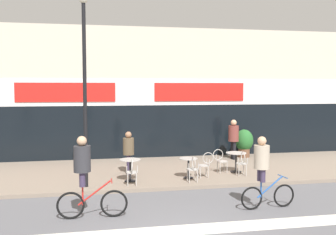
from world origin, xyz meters
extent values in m
cube|color=gray|center=(0.00, 7.25, 0.06)|extent=(40.00, 5.50, 0.12)
cube|color=beige|center=(0.00, 12.00, 3.03)|extent=(40.00, 4.00, 6.06)
cube|color=black|center=(0.00, 10.03, 1.32)|extent=(38.80, 0.10, 2.40)
cube|color=white|center=(0.00, 10.05, 3.12)|extent=(39.20, 0.14, 1.20)
cube|color=red|center=(-3.02, 9.98, 3.12)|extent=(4.27, 0.08, 0.84)
cube|color=red|center=(3.02, 9.98, 3.12)|extent=(4.27, 0.08, 0.84)
cube|color=silver|center=(0.00, 1.00, 0.00)|extent=(36.00, 0.70, 0.01)
cylinder|color=black|center=(-0.66, 5.55, 0.13)|extent=(0.40, 0.40, 0.02)
cylinder|color=black|center=(-0.66, 5.55, 0.49)|extent=(0.07, 0.07, 0.74)
cylinder|color=#ADA8A3|center=(-0.66, 5.55, 0.87)|extent=(0.72, 0.72, 0.02)
cylinder|color=black|center=(1.41, 5.62, 0.13)|extent=(0.36, 0.36, 0.02)
cylinder|color=black|center=(1.41, 5.62, 0.47)|extent=(0.07, 0.07, 0.69)
cylinder|color=#ADA8A3|center=(1.41, 5.62, 0.82)|extent=(0.65, 0.65, 0.02)
cylinder|color=black|center=(3.43, 6.25, 0.13)|extent=(0.42, 0.42, 0.02)
cylinder|color=black|center=(3.43, 6.25, 0.48)|extent=(0.07, 0.07, 0.72)
cylinder|color=#ADA8A3|center=(3.43, 6.25, 0.85)|extent=(0.77, 0.77, 0.02)
cylinder|color=#B7B2AD|center=(-0.66, 5.00, 0.56)|extent=(0.42, 0.42, 0.03)
cylinder|color=#B7B2AD|center=(-0.79, 5.14, 0.33)|extent=(0.03, 0.03, 0.42)
cylinder|color=#B7B2AD|center=(-0.52, 5.13, 0.33)|extent=(0.03, 0.03, 0.42)
cylinder|color=#B7B2AD|center=(-0.81, 4.86, 0.33)|extent=(0.03, 0.03, 0.42)
cylinder|color=#B7B2AD|center=(-0.53, 4.85, 0.33)|extent=(0.03, 0.03, 0.42)
torus|color=#B7B2AD|center=(-0.67, 4.83, 0.82)|extent=(0.05, 0.41, 0.41)
cylinder|color=#B7B2AD|center=(-0.84, 4.83, 0.68)|extent=(0.03, 0.03, 0.23)
cylinder|color=#B7B2AD|center=(-0.50, 4.82, 0.68)|extent=(0.03, 0.03, 0.23)
cylinder|color=#B7B2AD|center=(1.41, 5.07, 0.56)|extent=(0.40, 0.40, 0.03)
cylinder|color=#B7B2AD|center=(1.27, 5.21, 0.33)|extent=(0.03, 0.03, 0.42)
cylinder|color=#B7B2AD|center=(1.55, 5.21, 0.33)|extent=(0.03, 0.03, 0.42)
cylinder|color=#B7B2AD|center=(1.27, 4.93, 0.33)|extent=(0.03, 0.03, 0.42)
cylinder|color=#B7B2AD|center=(1.55, 4.93, 0.33)|extent=(0.03, 0.03, 0.42)
torus|color=#B7B2AD|center=(1.41, 4.90, 0.82)|extent=(0.03, 0.41, 0.41)
cylinder|color=#B7B2AD|center=(1.24, 4.90, 0.68)|extent=(0.03, 0.03, 0.23)
cylinder|color=#B7B2AD|center=(1.58, 4.90, 0.68)|extent=(0.03, 0.03, 0.23)
cylinder|color=#B7B2AD|center=(1.96, 5.62, 0.56)|extent=(0.41, 0.41, 0.03)
cylinder|color=#B7B2AD|center=(1.82, 5.49, 0.33)|extent=(0.03, 0.03, 0.42)
cylinder|color=#B7B2AD|center=(1.83, 5.77, 0.33)|extent=(0.03, 0.03, 0.42)
cylinder|color=#B7B2AD|center=(2.10, 5.48, 0.33)|extent=(0.03, 0.03, 0.42)
cylinder|color=#B7B2AD|center=(2.11, 5.76, 0.33)|extent=(0.03, 0.03, 0.42)
torus|color=#B7B2AD|center=(2.13, 5.62, 0.82)|extent=(0.41, 0.04, 0.41)
cylinder|color=#B7B2AD|center=(2.13, 5.45, 0.68)|extent=(0.03, 0.03, 0.23)
cylinder|color=#B7B2AD|center=(2.14, 5.79, 0.68)|extent=(0.03, 0.03, 0.23)
cylinder|color=#B7B2AD|center=(3.43, 5.70, 0.56)|extent=(0.42, 0.42, 0.03)
cylinder|color=#B7B2AD|center=(3.29, 5.85, 0.33)|extent=(0.03, 0.03, 0.42)
cylinder|color=#B7B2AD|center=(3.57, 5.84, 0.33)|extent=(0.03, 0.03, 0.42)
cylinder|color=#B7B2AD|center=(3.28, 5.57, 0.33)|extent=(0.03, 0.03, 0.42)
cylinder|color=#B7B2AD|center=(3.56, 5.56, 0.33)|extent=(0.03, 0.03, 0.42)
torus|color=#B7B2AD|center=(3.42, 5.53, 0.82)|extent=(0.04, 0.41, 0.41)
cylinder|color=#B7B2AD|center=(3.25, 5.54, 0.68)|extent=(0.03, 0.03, 0.23)
cylinder|color=#B7B2AD|center=(3.59, 5.53, 0.68)|extent=(0.03, 0.03, 0.23)
cylinder|color=#B7B2AD|center=(2.88, 6.25, 0.56)|extent=(0.43, 0.43, 0.03)
cylinder|color=#B7B2AD|center=(3.01, 6.40, 0.33)|extent=(0.03, 0.03, 0.42)
cylinder|color=#B7B2AD|center=(3.03, 6.12, 0.33)|extent=(0.03, 0.03, 0.42)
cylinder|color=#B7B2AD|center=(2.73, 6.38, 0.33)|extent=(0.03, 0.03, 0.42)
cylinder|color=#B7B2AD|center=(2.75, 6.10, 0.33)|extent=(0.03, 0.03, 0.42)
torus|color=#B7B2AD|center=(2.71, 6.24, 0.82)|extent=(0.41, 0.06, 0.41)
cylinder|color=#B7B2AD|center=(2.70, 6.41, 0.68)|extent=(0.03, 0.03, 0.23)
cylinder|color=#B7B2AD|center=(2.72, 6.07, 0.68)|extent=(0.03, 0.03, 0.23)
cylinder|color=brown|center=(4.95, 9.23, 0.34)|extent=(0.52, 0.52, 0.43)
ellipsoid|color=#28662D|center=(4.95, 9.23, 0.90)|extent=(0.83, 0.83, 1.00)
cylinder|color=black|center=(-2.13, 5.08, 3.07)|extent=(0.12, 0.12, 5.89)
torus|color=black|center=(-1.40, 2.28, 0.35)|extent=(0.71, 0.08, 0.71)
torus|color=black|center=(-2.49, 2.31, 0.35)|extent=(0.71, 0.08, 0.71)
cylinder|color=red|center=(-1.89, 2.29, 0.65)|extent=(0.85, 0.07, 0.64)
cylinder|color=red|center=(-2.18, 2.30, 0.60)|extent=(0.04, 0.04, 0.49)
cylinder|color=red|center=(-1.45, 2.28, 0.95)|extent=(0.04, 0.48, 0.03)
cylinder|color=#382D47|center=(-2.18, 2.38, 1.03)|extent=(0.15, 0.15, 0.36)
cylinder|color=#382D47|center=(-2.19, 2.22, 1.03)|extent=(0.15, 0.15, 0.36)
cylinder|color=#2D2D33|center=(-2.18, 2.30, 1.54)|extent=(0.44, 0.44, 0.66)
sphere|color=tan|center=(-2.18, 2.30, 2.00)|extent=(0.25, 0.25, 0.25)
torus|color=black|center=(3.32, 2.24, 0.32)|extent=(0.64, 0.10, 0.64)
torus|color=black|center=(2.33, 2.16, 0.32)|extent=(0.64, 0.10, 0.64)
cylinder|color=#23519E|center=(2.87, 2.20, 0.59)|extent=(0.77, 0.11, 0.58)
cylinder|color=#23519E|center=(2.61, 2.18, 0.54)|extent=(0.04, 0.04, 0.45)
cylinder|color=#23519E|center=(3.27, 2.23, 0.87)|extent=(0.07, 0.48, 0.03)
cylinder|color=#382D47|center=(2.60, 2.26, 0.95)|extent=(0.16, 0.16, 0.35)
cylinder|color=#382D47|center=(2.61, 2.10, 0.95)|extent=(0.16, 0.16, 0.35)
cylinder|color=#B2A38E|center=(2.61, 2.18, 1.45)|extent=(0.45, 0.45, 0.64)
sphere|color=tan|center=(2.61, 2.18, 1.89)|extent=(0.24, 0.24, 0.24)
cylinder|color=#382D47|center=(-0.60, 6.80, 0.48)|extent=(0.16, 0.16, 0.72)
cylinder|color=#382D47|center=(-0.62, 6.65, 0.48)|extent=(0.16, 0.16, 0.72)
cylinder|color=brown|center=(-0.61, 6.72, 1.15)|extent=(0.47, 0.47, 0.63)
sphere|color=#9E7051|center=(-0.61, 6.72, 1.59)|extent=(0.24, 0.24, 0.24)
cylinder|color=black|center=(4.27, 8.89, 0.52)|extent=(0.17, 0.17, 0.81)
cylinder|color=black|center=(4.28, 8.72, 0.52)|extent=(0.17, 0.17, 0.81)
cylinder|color=brown|center=(4.27, 8.81, 1.28)|extent=(0.50, 0.50, 0.70)
sphere|color=tan|center=(4.27, 8.81, 1.77)|extent=(0.26, 0.26, 0.26)
camera|label=1|loc=(-1.92, -7.73, 3.35)|focal=42.00mm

